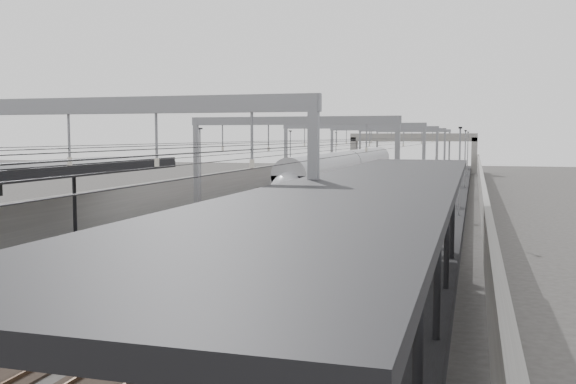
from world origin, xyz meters
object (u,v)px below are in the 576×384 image
Objects in this scene: train at (344,182)px; signal_green at (350,166)px; overbridge at (413,142)px; bench at (407,247)px.

train reaches higher than signal_green.
train is (-1.50, -54.55, -3.35)m from overbridge.
signal_green is at bearing 99.11° from train.
signal_green is (-5.20, -31.47, -2.89)m from overbridge.
overbridge is 54.68m from train.
bench is at bearing -84.87° from overbridge.
train is at bearing -80.89° from signal_green.
bench is at bearing -73.94° from train.
overbridge is 0.48× the size of train.
overbridge is 87.25m from bench.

